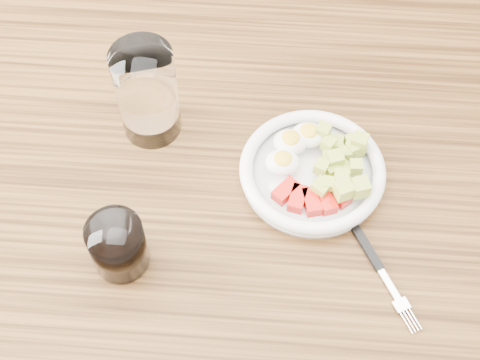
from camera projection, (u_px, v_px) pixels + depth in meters
name	position (u px, v px, depth m)	size (l,w,h in m)	color
ground	(244.00, 360.00, 1.59)	(4.00, 4.00, 0.00)	brown
dining_table	(246.00, 231.00, 1.02)	(1.50, 0.90, 0.77)	brown
bowl	(313.00, 169.00, 0.94)	(0.21, 0.21, 0.05)	white
fork	(373.00, 258.00, 0.89)	(0.10, 0.16, 0.01)	black
water_glass	(147.00, 93.00, 0.94)	(0.09, 0.09, 0.15)	white
coffee_glass	(118.00, 246.00, 0.85)	(0.07, 0.07, 0.08)	white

